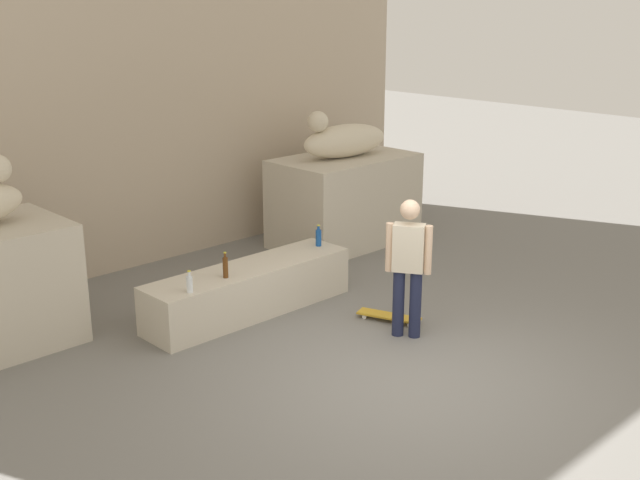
{
  "coord_description": "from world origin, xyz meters",
  "views": [
    {
      "loc": [
        -5.89,
        -4.84,
        3.88
      ],
      "look_at": [
        0.35,
        1.64,
        1.1
      ],
      "focal_mm": 44.53,
      "sensor_mm": 36.0,
      "label": 1
    }
  ],
  "objects": [
    {
      "name": "skateboard",
      "position": [
        1.07,
        1.15,
        0.06
      ],
      "size": [
        0.46,
        0.82,
        0.08
      ],
      "rotation": [
        0.0,
        0.0,
        1.92
      ],
      "color": "gold",
      "rests_on": "ground_plane"
    },
    {
      "name": "facade_wall",
      "position": [
        0.0,
        5.45,
        3.25
      ],
      "size": [
        10.87,
        0.6,
        6.51
      ],
      "primitive_type": "cube",
      "color": "#BFAC94",
      "rests_on": "ground_plane"
    },
    {
      "name": "skater",
      "position": [
        0.88,
        0.71,
        0.92
      ],
      "size": [
        0.36,
        0.47,
        1.67
      ],
      "rotation": [
        0.0,
        0.0,
        2.13
      ],
      "color": "#1E233F",
      "rests_on": "ground_plane"
    },
    {
      "name": "bottle_blue",
      "position": [
        1.24,
        2.59,
        0.74
      ],
      "size": [
        0.08,
        0.08,
        0.3
      ],
      "color": "#194C99",
      "rests_on": "ledge_block"
    },
    {
      "name": "ground_plane",
      "position": [
        0.0,
        0.0,
        0.0
      ],
      "size": [
        40.0,
        40.0,
        0.0
      ],
      "primitive_type": "plane",
      "color": "slate"
    },
    {
      "name": "statue_reclining_right",
      "position": [
        2.99,
        3.85,
        1.71
      ],
      "size": [
        1.64,
        0.7,
        0.78
      ],
      "rotation": [
        0.0,
        0.0,
        3.05
      ],
      "color": "beige",
      "rests_on": "pedestal_right"
    },
    {
      "name": "bottle_brown",
      "position": [
        -0.45,
        2.45,
        0.75
      ],
      "size": [
        0.06,
        0.06,
        0.32
      ],
      "color": "#593314",
      "rests_on": "ledge_block"
    },
    {
      "name": "ledge_block",
      "position": [
        0.0,
        2.57,
        0.31
      ],
      "size": [
        2.88,
        0.71,
        0.62
      ],
      "primitive_type": "cube",
      "color": "beige",
      "rests_on": "ground_plane"
    },
    {
      "name": "bottle_clear",
      "position": [
        -1.05,
        2.34,
        0.72
      ],
      "size": [
        0.07,
        0.07,
        0.26
      ],
      "color": "silver",
      "rests_on": "ledge_block"
    },
    {
      "name": "pedestal_right",
      "position": [
        3.03,
        3.85,
        0.71
      ],
      "size": [
        2.29,
        1.37,
        1.42
      ],
      "primitive_type": "cube",
      "color": "beige",
      "rests_on": "ground_plane"
    }
  ]
}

